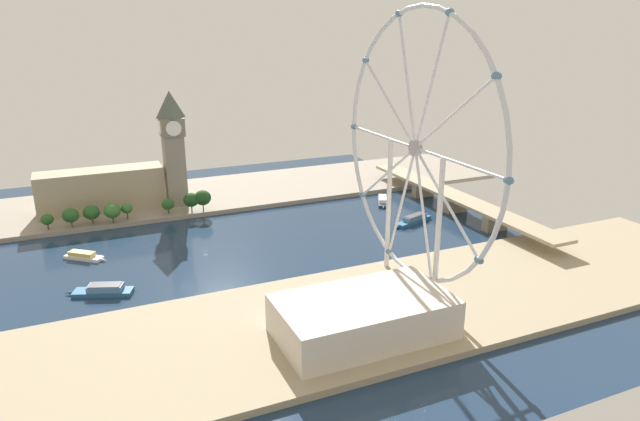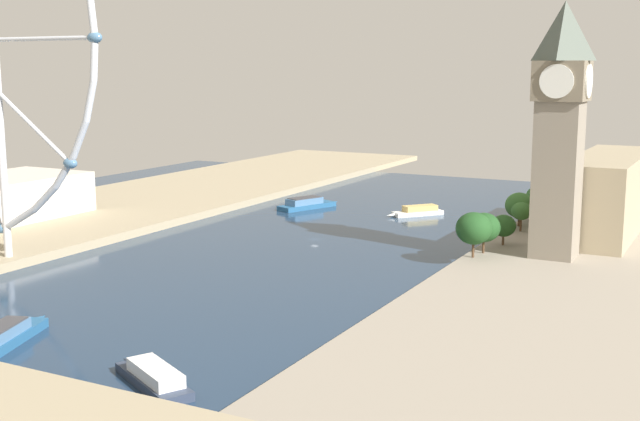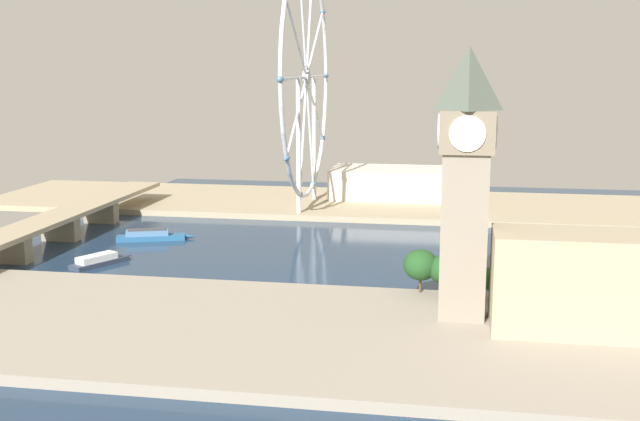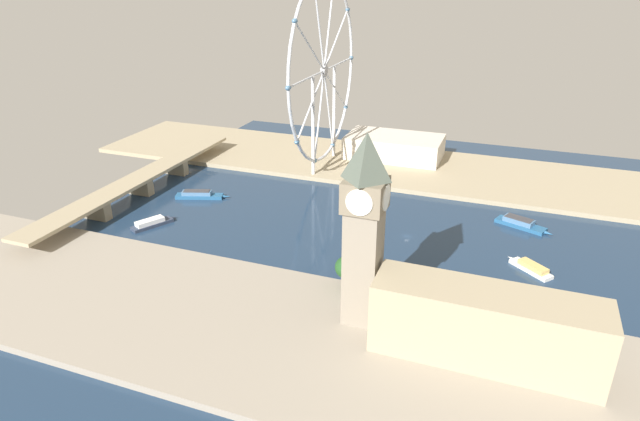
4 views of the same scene
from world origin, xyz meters
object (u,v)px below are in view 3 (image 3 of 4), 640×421
(tour_boat_0, at_px, (151,236))
(riverside_hall, at_px, (395,183))
(tour_boat_3, at_px, (637,269))
(river_bridge, at_px, (60,220))
(ferris_wheel, at_px, (306,79))
(tour_boat_1, at_px, (99,260))
(tour_boat_2, at_px, (596,239))
(clock_tower, at_px, (465,179))

(tour_boat_0, bearing_deg, riverside_hall, 30.59)
(tour_boat_3, bearing_deg, river_bridge, 36.19)
(ferris_wheel, xyz_separation_m, tour_boat_1, (-125.37, 57.81, -67.33))
(tour_boat_2, distance_m, tour_boat_3, 50.37)
(clock_tower, distance_m, tour_boat_0, 168.59)
(clock_tower, distance_m, riverside_hall, 213.42)
(riverside_hall, height_order, tour_boat_1, riverside_hall)
(clock_tower, height_order, tour_boat_1, clock_tower)
(tour_boat_2, bearing_deg, ferris_wheel, -179.74)
(river_bridge, bearing_deg, tour_boat_1, -136.47)
(ferris_wheel, bearing_deg, riverside_hall, -51.64)
(riverside_hall, height_order, tour_boat_0, riverside_hall)
(clock_tower, relative_size, tour_boat_1, 2.98)
(tour_boat_3, bearing_deg, clock_tower, 87.20)
(clock_tower, distance_m, tour_boat_3, 104.32)
(riverside_hall, distance_m, river_bridge, 183.66)
(river_bridge, height_order, tour_boat_2, river_bridge)
(tour_boat_0, height_order, tour_boat_1, tour_boat_0)
(clock_tower, xyz_separation_m, tour_boat_1, (47.96, 137.39, -41.99))
(ferris_wheel, bearing_deg, tour_boat_2, -111.15)
(tour_boat_0, bearing_deg, ferris_wheel, 36.89)
(clock_tower, relative_size, river_bridge, 0.41)
(ferris_wheel, distance_m, river_bridge, 141.60)
(riverside_hall, relative_size, river_bridge, 0.37)
(clock_tower, distance_m, tour_boat_2, 139.77)
(riverside_hall, xyz_separation_m, tour_boat_0, (-114.87, 98.28, -9.02))
(tour_boat_1, height_order, tour_boat_3, tour_boat_1)
(ferris_wheel, height_order, tour_boat_2, ferris_wheel)
(clock_tower, bearing_deg, tour_boat_1, 70.76)
(tour_boat_2, bearing_deg, tour_boat_0, -150.56)
(river_bridge, height_order, tour_boat_3, river_bridge)
(tour_boat_0, bearing_deg, river_bridge, 171.79)
(riverside_hall, distance_m, tour_boat_1, 189.48)
(riverside_hall, height_order, tour_boat_2, riverside_hall)
(riverside_hall, xyz_separation_m, tour_boat_1, (-159.83, 101.34, -9.22))
(riverside_hall, relative_size, tour_boat_1, 2.67)
(tour_boat_1, distance_m, tour_boat_2, 208.36)
(tour_boat_2, bearing_deg, tour_boat_3, -60.99)
(tour_boat_2, relative_size, tour_boat_3, 1.44)
(river_bridge, bearing_deg, tour_boat_3, -93.72)
(tour_boat_2, bearing_deg, clock_tower, -94.41)
(tour_boat_2, bearing_deg, river_bridge, -150.11)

